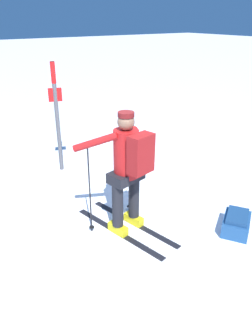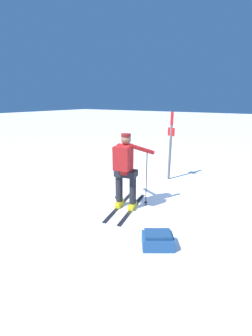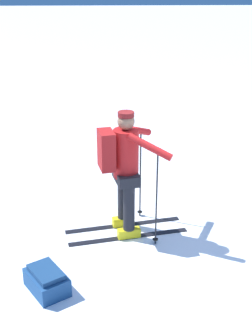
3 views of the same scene
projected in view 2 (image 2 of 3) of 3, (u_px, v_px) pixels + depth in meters
ground_plane at (161, 200)px, 5.51m from camera, size 80.00×80.00×0.00m
skier at (126, 167)px, 4.83m from camera, size 1.67×1.03×1.69m
dropped_backpack at (158, 240)px, 3.72m from camera, size 0.57×0.62×0.27m
trail_marker at (171, 141)px, 6.62m from camera, size 0.10×0.24×2.03m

